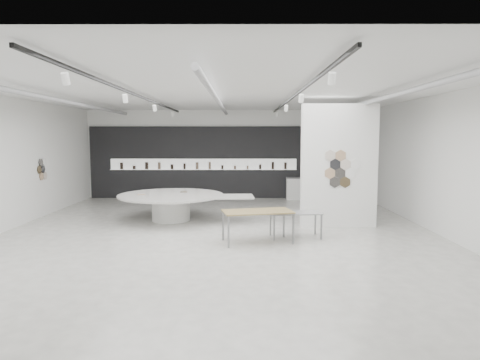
{
  "coord_description": "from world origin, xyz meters",
  "views": [
    {
      "loc": [
        0.65,
        -11.52,
        2.65
      ],
      "look_at": [
        0.6,
        1.2,
        1.36
      ],
      "focal_mm": 32.0,
      "sensor_mm": 36.0,
      "label": 1
    }
  ],
  "objects_px": {
    "kitchen_counter": "(305,188)",
    "display_island": "(173,203)",
    "partition_column": "(339,166)",
    "sample_table_wood": "(258,213)",
    "sample_table_stone": "(295,214)"
  },
  "relations": [
    {
      "from": "partition_column",
      "to": "sample_table_stone",
      "type": "xyz_separation_m",
      "value": [
        -1.43,
        -1.4,
        -1.18
      ]
    },
    {
      "from": "sample_table_wood",
      "to": "kitchen_counter",
      "type": "distance_m",
      "value": 7.82
    },
    {
      "from": "display_island",
      "to": "sample_table_wood",
      "type": "bearing_deg",
      "value": -51.35
    },
    {
      "from": "display_island",
      "to": "sample_table_wood",
      "type": "relative_size",
      "value": 2.37
    },
    {
      "from": "sample_table_wood",
      "to": "sample_table_stone",
      "type": "xyz_separation_m",
      "value": [
        1.02,
        0.54,
        -0.13
      ]
    },
    {
      "from": "partition_column",
      "to": "kitchen_counter",
      "type": "relative_size",
      "value": 2.17
    },
    {
      "from": "partition_column",
      "to": "sample_table_stone",
      "type": "relative_size",
      "value": 2.63
    },
    {
      "from": "partition_column",
      "to": "display_island",
      "type": "height_order",
      "value": "partition_column"
    },
    {
      "from": "partition_column",
      "to": "kitchen_counter",
      "type": "height_order",
      "value": "partition_column"
    },
    {
      "from": "kitchen_counter",
      "to": "display_island",
      "type": "bearing_deg",
      "value": -134.18
    },
    {
      "from": "partition_column",
      "to": "kitchen_counter",
      "type": "bearing_deg",
      "value": 91.47
    },
    {
      "from": "sample_table_stone",
      "to": "kitchen_counter",
      "type": "bearing_deg",
      "value": 79.45
    },
    {
      "from": "display_island",
      "to": "sample_table_wood",
      "type": "height_order",
      "value": "display_island"
    },
    {
      "from": "display_island",
      "to": "sample_table_stone",
      "type": "relative_size",
      "value": 3.2
    },
    {
      "from": "sample_table_stone",
      "to": "sample_table_wood",
      "type": "bearing_deg",
      "value": -152.04
    }
  ]
}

